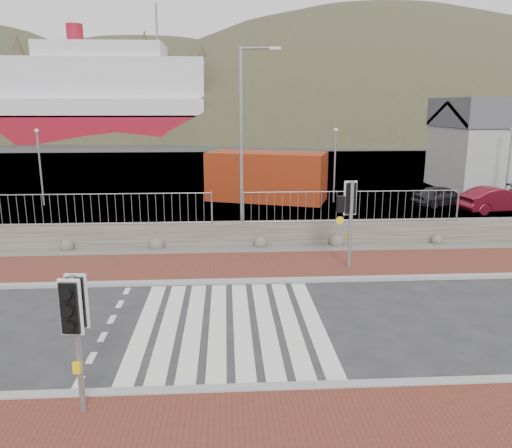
{
  "coord_description": "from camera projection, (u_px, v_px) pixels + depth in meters",
  "views": [
    {
      "loc": [
        -0.04,
        -11.49,
        5.3
      ],
      "look_at": [
        0.83,
        3.0,
        1.85
      ],
      "focal_mm": 35.0,
      "sensor_mm": 36.0,
      "label": 1
    }
  ],
  "objects": [
    {
      "name": "kerb_far",
      "position": [
        229.0,
        282.0,
        15.28
      ],
      "size": [
        40.0,
        0.25,
        0.12
      ],
      "primitive_type": "cube",
      "color": "gray",
      "rests_on": "ground"
    },
    {
      "name": "kerb_near",
      "position": [
        231.0,
        390.0,
        9.46
      ],
      "size": [
        40.0,
        0.25,
        0.12
      ],
      "primitive_type": "cube",
      "color": "gray",
      "rests_on": "ground"
    },
    {
      "name": "traffic_signal_near",
      "position": [
        75.0,
        316.0,
        8.36
      ],
      "size": [
        0.39,
        0.26,
        2.59
      ],
      "rotation": [
        0.0,
        0.0,
        -0.11
      ],
      "color": "gray",
      "rests_on": "ground"
    },
    {
      "name": "ferry",
      "position": [
        63.0,
        105.0,
        75.63
      ],
      "size": [
        50.0,
        16.0,
        20.0
      ],
      "color": "maroon",
      "rests_on": "ground"
    },
    {
      "name": "sidewalk_far",
      "position": [
        229.0,
        267.0,
        16.74
      ],
      "size": [
        40.0,
        3.0,
        0.08
      ],
      "primitive_type": "cube",
      "color": "brown",
      "rests_on": "ground"
    },
    {
      "name": "streetlight",
      "position": [
        244.0,
        135.0,
        19.29
      ],
      "size": [
        1.57,
        0.5,
        7.47
      ],
      "rotation": [
        0.0,
        0.0,
        -0.22
      ],
      "color": "gray",
      "rests_on": "ground"
    },
    {
      "name": "railing",
      "position": [
        227.0,
        200.0,
        18.91
      ],
      "size": [
        18.07,
        0.07,
        1.22
      ],
      "color": "gray",
      "rests_on": "stone_wall"
    },
    {
      "name": "gravel_strip",
      "position": [
        228.0,
        250.0,
        18.69
      ],
      "size": [
        40.0,
        1.5,
        0.06
      ],
      "primitive_type": "cube",
      "color": "#59544C",
      "rests_on": "ground"
    },
    {
      "name": "quay",
      "position": [
        227.0,
        174.0,
        39.48
      ],
      "size": [
        120.0,
        40.0,
        0.5
      ],
      "primitive_type": "cube",
      "color": "#4C4C4F",
      "rests_on": "ground"
    },
    {
      "name": "water",
      "position": [
        226.0,
        143.0,
        73.47
      ],
      "size": [
        220.0,
        50.0,
        0.05
      ],
      "primitive_type": "cube",
      "color": "#3F4C54",
      "rests_on": "ground"
    },
    {
      "name": "car_b",
      "position": [
        497.0,
        200.0,
        25.4
      ],
      "size": [
        4.04,
        2.0,
        1.27
      ],
      "primitive_type": "imported",
      "rotation": [
        0.0,
        0.0,
        1.75
      ],
      "color": "#590C1A",
      "rests_on": "ground"
    },
    {
      "name": "car_a",
      "position": [
        443.0,
        196.0,
        26.91
      ],
      "size": [
        3.49,
        1.98,
        1.12
      ],
      "primitive_type": "imported",
      "rotation": [
        0.0,
        0.0,
        1.78
      ],
      "color": "black",
      "rests_on": "ground"
    },
    {
      "name": "hills_backdrop",
      "position": [
        260.0,
        246.0,
        103.47
      ],
      "size": [
        254.0,
        90.0,
        100.0
      ],
      "color": "#2E3821",
      "rests_on": "ground"
    },
    {
      "name": "shipping_container",
      "position": [
        267.0,
        176.0,
        28.44
      ],
      "size": [
        7.13,
        4.8,
        2.75
      ],
      "primitive_type": "cube",
      "rotation": [
        0.0,
        0.0,
        -0.34
      ],
      "color": "maroon",
      "rests_on": "ground"
    },
    {
      "name": "ground",
      "position": [
        230.0,
        325.0,
        12.38
      ],
      "size": [
        220.0,
        220.0,
        0.0
      ],
      "primitive_type": "plane",
      "color": "#28282B",
      "rests_on": "ground"
    },
    {
      "name": "zebra_crossing",
      "position": [
        230.0,
        325.0,
        12.38
      ],
      "size": [
        4.62,
        5.6,
        0.01
      ],
      "color": "silver",
      "rests_on": "ground"
    },
    {
      "name": "stone_wall",
      "position": [
        228.0,
        234.0,
        19.37
      ],
      "size": [
        40.0,
        0.6,
        0.9
      ],
      "primitive_type": "cube",
      "color": "#4E4940",
      "rests_on": "ground"
    },
    {
      "name": "traffic_signal_far",
      "position": [
        350.0,
        206.0,
        16.04
      ],
      "size": [
        0.72,
        0.3,
        2.98
      ],
      "rotation": [
        0.0,
        0.0,
        3.26
      ],
      "color": "gray",
      "rests_on": "ground"
    }
  ]
}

